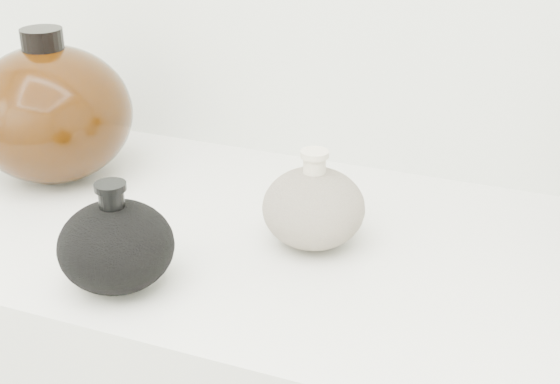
% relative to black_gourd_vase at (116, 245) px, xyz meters
% --- Properties ---
extents(black_gourd_vase, '(0.14, 0.14, 0.12)m').
position_rel_black_gourd_vase_xyz_m(black_gourd_vase, '(0.00, 0.00, 0.00)').
color(black_gourd_vase, black).
rests_on(black_gourd_vase, display_counter).
extents(cream_gourd_vase, '(0.15, 0.15, 0.12)m').
position_rel_black_gourd_vase_xyz_m(cream_gourd_vase, '(0.16, 0.17, -0.00)').
color(cream_gourd_vase, beige).
rests_on(cream_gourd_vase, display_counter).
extents(left_round_pot, '(0.26, 0.26, 0.21)m').
position_rel_black_gourd_vase_xyz_m(left_round_pot, '(-0.24, 0.22, 0.05)').
color(left_round_pot, black).
rests_on(left_round_pot, display_counter).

